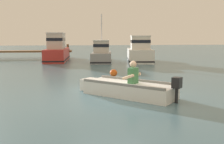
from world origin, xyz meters
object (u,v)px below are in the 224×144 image
moored_boat_red (57,51)px  moored_boat_white (140,52)px  moored_boat_grey (102,54)px  mooring_buoy (114,73)px  rowboat_with_person (127,88)px

moored_boat_red → moored_boat_white: moored_boat_red is taller
moored_boat_white → moored_boat_grey: bearing=170.9°
moored_boat_grey → mooring_buoy: 8.22m
moored_boat_red → mooring_buoy: (3.42, -9.50, -0.69)m
rowboat_with_person → moored_boat_white: (3.44, 11.98, 0.54)m
rowboat_with_person → mooring_buoy: 4.27m
rowboat_with_person → mooring_buoy: (0.17, 4.27, -0.07)m
moored_boat_white → mooring_buoy: 8.40m
rowboat_with_person → moored_boat_red: (-3.26, 13.78, 0.62)m
mooring_buoy → moored_boat_red: bearing=109.8°
moored_boat_red → rowboat_with_person: bearing=-76.7°
moored_boat_white → mooring_buoy: bearing=-113.0°
moored_boat_red → mooring_buoy: size_ratio=15.76×
moored_boat_grey → mooring_buoy: moored_boat_grey is taller
rowboat_with_person → moored_boat_white: bearing=74.0°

